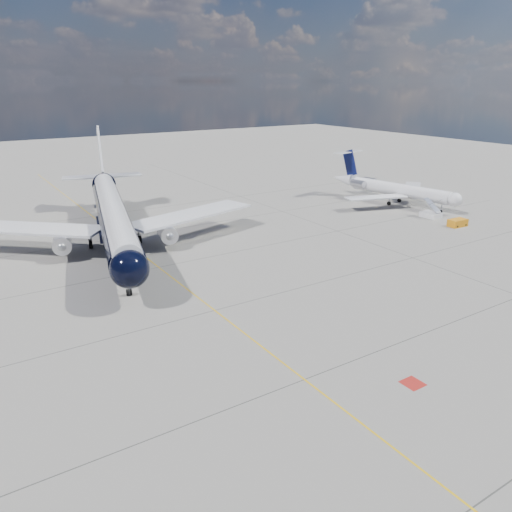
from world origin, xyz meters
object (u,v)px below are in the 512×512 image
object	(u,v)px
main_airliner	(113,213)
regional_jet	(391,188)
service_tug	(458,223)
boarding_stair	(431,214)

from	to	relation	value
main_airliner	regional_jet	world-z (taller)	main_airliner
main_airliner	regional_jet	distance (m)	53.24
regional_jet	service_tug	xyz separation A→B (m)	(-3.20, -17.52, -2.38)
regional_jet	boarding_stair	bearing A→B (deg)	-111.41
main_airliner	service_tug	distance (m)	54.12
regional_jet	service_tug	world-z (taller)	regional_jet
service_tug	regional_jet	bearing A→B (deg)	82.99
main_airliner	boarding_stair	world-z (taller)	main_airliner
boarding_stair	service_tug	xyz separation A→B (m)	(-1.04, -6.12, -0.04)
regional_jet	boarding_stair	world-z (taller)	regional_jet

